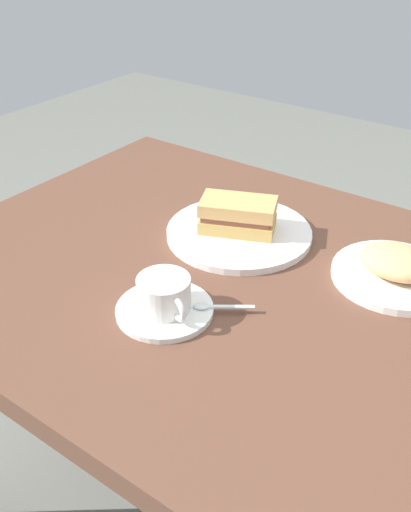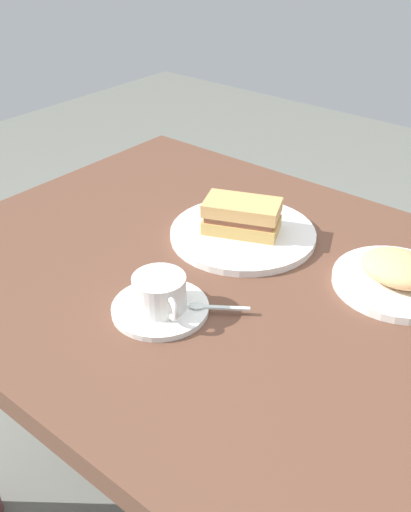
% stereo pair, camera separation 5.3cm
% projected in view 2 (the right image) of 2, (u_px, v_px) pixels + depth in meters
% --- Properties ---
extents(dining_table, '(1.18, 0.84, 0.76)m').
position_uv_depth(dining_table, '(243.00, 337.00, 1.07)').
color(dining_table, brown).
rests_on(dining_table, ground_plane).
extents(sandwich_plate, '(0.28, 0.28, 0.01)m').
position_uv_depth(sandwich_plate, '(243.00, 234.00, 1.13)').
color(sandwich_plate, white).
rests_on(sandwich_plate, dining_table).
extents(sandwich_front, '(0.16, 0.13, 0.06)m').
position_uv_depth(sandwich_front, '(242.00, 216.00, 1.11)').
color(sandwich_front, tan).
rests_on(sandwich_front, sandwich_plate).
extents(coffee_saucer, '(0.16, 0.16, 0.01)m').
position_uv_depth(coffee_saucer, '(160.00, 308.00, 0.93)').
color(coffee_saucer, white).
rests_on(coffee_saucer, dining_table).
extents(coffee_cup, '(0.11, 0.09, 0.05)m').
position_uv_depth(coffee_cup, '(160.00, 291.00, 0.91)').
color(coffee_cup, white).
rests_on(coffee_cup, coffee_saucer).
extents(spoon, '(0.09, 0.07, 0.01)m').
position_uv_depth(spoon, '(209.00, 307.00, 0.92)').
color(spoon, silver).
rests_on(spoon, coffee_saucer).
extents(side_plate, '(0.22, 0.22, 0.01)m').
position_uv_depth(side_plate, '(397.00, 282.00, 0.99)').
color(side_plate, white).
rests_on(side_plate, dining_table).
extents(side_food_pile, '(0.13, 0.11, 0.04)m').
position_uv_depth(side_food_pile, '(400.00, 268.00, 0.97)').
color(side_food_pile, '#E6A86E').
rests_on(side_food_pile, side_plate).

